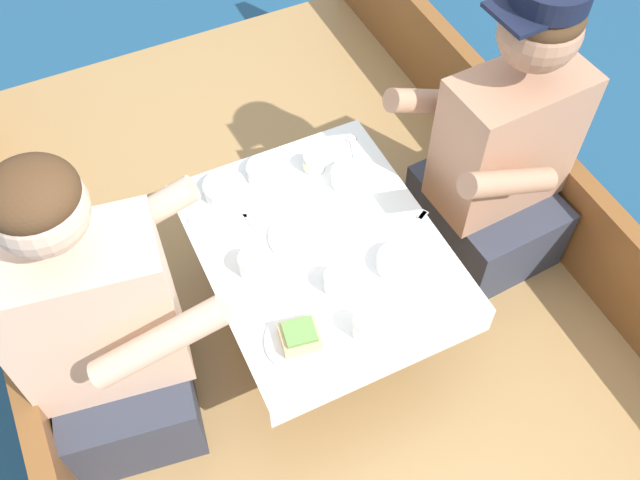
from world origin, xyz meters
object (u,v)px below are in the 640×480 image
(sandwich, at_px, (300,336))
(coffee_cup_center, at_px, (338,281))
(person_starboard, at_px, (501,157))
(coffee_cup_starboard, at_px, (366,326))
(coffee_cup_port, at_px, (253,264))
(person_port, at_px, (104,334))
(tin_can, at_px, (314,163))

(sandwich, bearing_deg, coffee_cup_center, 33.27)
(person_starboard, bearing_deg, coffee_cup_starboard, 24.45)
(sandwich, bearing_deg, coffee_cup_port, 94.73)
(person_port, height_order, person_starboard, person_port)
(sandwich, relative_size, coffee_cup_starboard, 1.19)
(coffee_cup_center, bearing_deg, coffee_cup_starboard, -89.70)
(person_port, relative_size, person_starboard, 1.00)
(coffee_cup_port, height_order, tin_can, coffee_cup_port)
(person_port, xyz_separation_m, sandwich, (0.45, -0.22, 0.00))
(tin_can, bearing_deg, person_starboard, -24.16)
(person_starboard, xyz_separation_m, coffee_cup_center, (-0.64, -0.18, -0.01))
(person_starboard, height_order, tin_can, person_starboard)
(person_port, relative_size, coffee_cup_starboard, 10.98)
(person_starboard, bearing_deg, person_port, -0.08)
(person_port, relative_size, coffee_cup_center, 9.90)
(person_port, distance_m, coffee_cup_starboard, 0.67)
(person_port, distance_m, person_starboard, 1.26)
(sandwich, height_order, coffee_cup_port, coffee_cup_port)
(person_starboard, relative_size, tin_can, 15.30)
(person_starboard, relative_size, coffee_cup_port, 9.50)
(person_port, height_order, coffee_cup_starboard, person_port)
(coffee_cup_port, xyz_separation_m, coffee_cup_center, (0.18, -0.15, -0.00))
(sandwich, height_order, coffee_cup_center, same)
(person_port, height_order, tin_can, person_port)
(sandwich, xyz_separation_m, coffee_cup_port, (-0.02, 0.26, -0.00))
(person_starboard, height_order, coffee_cup_starboard, person_starboard)
(sandwich, distance_m, coffee_cup_center, 0.19)
(sandwich, bearing_deg, tin_can, 61.25)
(coffee_cup_starboard, xyz_separation_m, tin_can, (0.12, 0.57, -0.01))
(person_starboard, height_order, coffee_cup_port, person_starboard)
(person_starboard, distance_m, coffee_cup_center, 0.67)
(coffee_cup_center, bearing_deg, person_port, 169.39)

